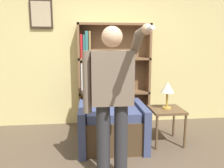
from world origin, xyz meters
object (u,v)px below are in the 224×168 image
bookcase (107,77)px  side_table (166,114)px  person_standing (112,96)px  armchair (111,119)px  table_lamp (168,89)px

bookcase → side_table: bookcase is taller
person_standing → armchair: bearing=84.3°
side_table → table_lamp: table_lamp is taller
bookcase → person_standing: 1.77m
armchair → table_lamp: (0.85, -0.06, 0.47)m
side_table → table_lamp: (-0.00, -0.00, 0.40)m
table_lamp → armchair: bearing=176.1°
bookcase → side_table: 1.31m
person_standing → side_table: bearing=42.7°
armchair → side_table: size_ratio=2.30×
bookcase → person_standing: (-0.10, -1.77, 0.05)m
armchair → table_lamp: armchair is taller
bookcase → table_lamp: size_ratio=4.53×
armchair → person_standing: size_ratio=0.74×
person_standing → table_lamp: (0.94, 0.86, -0.12)m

